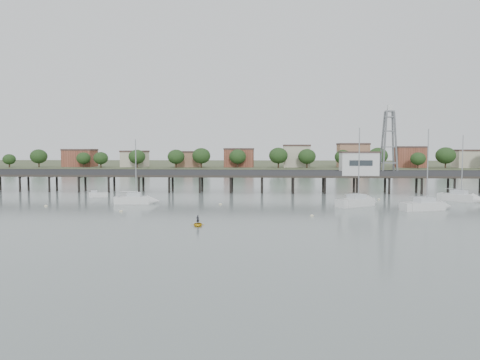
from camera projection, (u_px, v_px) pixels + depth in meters
The scene contains 13 objects.
ground_plane at pixel (216, 248), 46.27m from camera, with size 500.00×500.00×0.00m, color slate.
pier at pixel (247, 176), 105.77m from camera, with size 150.00×5.00×5.50m.
pier_building at pixel (359, 163), 103.95m from camera, with size 8.40×5.40×5.30m.
lattice_tower at pixel (389, 143), 103.24m from camera, with size 3.20×3.20×15.50m.
sailboat_d at pixel (431, 206), 75.31m from camera, with size 8.65×5.19×13.75m.
sailboat_b at pixel (140, 200), 83.98m from camera, with size 7.53×3.37×12.11m.
sailboat_e at pixel (466, 198), 87.57m from camera, with size 7.34×7.13×13.12m.
sailboat_c at pixel (362, 202), 81.12m from camera, with size 8.36×7.33×14.25m.
white_tender at pixel (98, 195), 96.19m from camera, with size 4.04×2.84×1.45m.
yellow_dinghy at pixel (198, 226), 59.53m from camera, with size 1.75×0.51×2.45m, color gold.
dinghy_occupant at pixel (198, 226), 59.53m from camera, with size 0.41×1.13×0.27m, color black.
mooring_buoys at pixel (268, 208), 76.58m from camera, with size 79.84×23.89×0.39m.
far_shore at pixel (262, 164), 284.74m from camera, with size 500.00×170.00×10.40m.
Camera 1 is at (5.38, -45.48, 9.69)m, focal length 35.00 mm.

